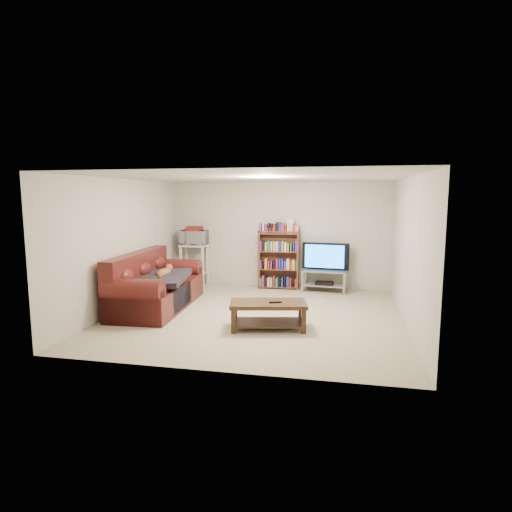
% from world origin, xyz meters
% --- Properties ---
extents(floor, '(5.00, 5.00, 0.00)m').
position_xyz_m(floor, '(0.00, 0.00, 0.00)').
color(floor, tan).
rests_on(floor, ground).
extents(ceiling, '(5.00, 5.00, 0.00)m').
position_xyz_m(ceiling, '(0.00, 0.00, 2.40)').
color(ceiling, white).
rests_on(ceiling, ground).
extents(wall_back, '(5.00, 0.00, 5.00)m').
position_xyz_m(wall_back, '(0.00, 2.50, 1.20)').
color(wall_back, beige).
rests_on(wall_back, ground).
extents(wall_front, '(5.00, 0.00, 5.00)m').
position_xyz_m(wall_front, '(0.00, -2.50, 1.20)').
color(wall_front, beige).
rests_on(wall_front, ground).
extents(wall_left, '(0.00, 5.00, 5.00)m').
position_xyz_m(wall_left, '(-2.50, 0.00, 1.20)').
color(wall_left, beige).
rests_on(wall_left, ground).
extents(wall_right, '(0.00, 5.00, 5.00)m').
position_xyz_m(wall_right, '(2.50, 0.00, 1.20)').
color(wall_right, beige).
rests_on(wall_right, ground).
extents(sofa, '(1.19, 2.50, 1.04)m').
position_xyz_m(sofa, '(-2.02, 0.13, 0.36)').
color(sofa, '#491512').
rests_on(sofa, floor).
extents(blanket, '(1.11, 1.34, 0.20)m').
position_xyz_m(blanket, '(-1.81, -0.02, 0.60)').
color(blanket, black).
rests_on(blanket, sofa).
extents(cat, '(0.30, 0.68, 0.20)m').
position_xyz_m(cat, '(-1.83, 0.20, 0.66)').
color(cat, brown).
rests_on(cat, sofa).
extents(coffee_table, '(1.29, 0.82, 0.43)m').
position_xyz_m(coffee_table, '(0.33, -0.72, 0.30)').
color(coffee_table, '#312011').
rests_on(coffee_table, floor).
extents(remote, '(0.20, 0.12, 0.02)m').
position_xyz_m(remote, '(0.45, -0.75, 0.45)').
color(remote, black).
rests_on(remote, coffee_table).
extents(tv_stand, '(0.99, 0.52, 0.48)m').
position_xyz_m(tv_stand, '(1.07, 2.15, 0.33)').
color(tv_stand, '#999EA3').
rests_on(tv_stand, floor).
extents(television, '(1.04, 0.23, 0.59)m').
position_xyz_m(television, '(1.07, 2.15, 0.78)').
color(television, black).
rests_on(television, tv_stand).
extents(dvd_player, '(0.41, 0.30, 0.06)m').
position_xyz_m(dvd_player, '(1.07, 2.15, 0.19)').
color(dvd_player, black).
rests_on(dvd_player, tv_stand).
extents(bookshelf, '(0.92, 0.31, 1.32)m').
position_xyz_m(bookshelf, '(0.03, 2.28, 0.68)').
color(bookshelf, '#512D1C').
rests_on(bookshelf, floor).
extents(shelf_clutter, '(0.67, 0.22, 0.28)m').
position_xyz_m(shelf_clutter, '(0.13, 2.29, 1.42)').
color(shelf_clutter, silver).
rests_on(shelf_clutter, bookshelf).
extents(microwave_stand, '(0.61, 0.44, 0.97)m').
position_xyz_m(microwave_stand, '(-1.94, 2.18, 0.62)').
color(microwave_stand, silver).
rests_on(microwave_stand, floor).
extents(microwave, '(0.60, 0.41, 0.33)m').
position_xyz_m(microwave, '(-1.94, 2.18, 1.14)').
color(microwave, silver).
rests_on(microwave, microwave_stand).
extents(game_boxes, '(0.35, 0.31, 0.05)m').
position_xyz_m(game_boxes, '(-1.94, 2.18, 1.33)').
color(game_boxes, maroon).
rests_on(game_boxes, microwave).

